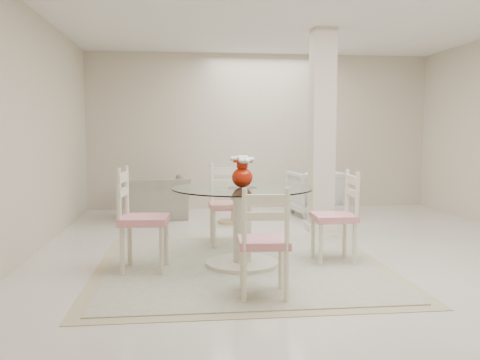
{
  "coord_description": "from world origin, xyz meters",
  "views": [
    {
      "loc": [
        -1.35,
        -5.38,
        1.33
      ],
      "look_at": [
        -0.78,
        -0.25,
        0.85
      ],
      "focal_mm": 38.0,
      "sensor_mm": 36.0,
      "label": 1
    }
  ],
  "objects": [
    {
      "name": "ground",
      "position": [
        0.0,
        0.0,
        0.0
      ],
      "size": [
        7.0,
        7.0,
        0.0
      ],
      "primitive_type": "plane",
      "color": "silver",
      "rests_on": "ground"
    },
    {
      "name": "room_shell",
      "position": [
        0.0,
        0.0,
        1.86
      ],
      "size": [
        6.02,
        7.02,
        2.71
      ],
      "color": "beige",
      "rests_on": "ground"
    },
    {
      "name": "column",
      "position": [
        0.5,
        1.3,
        1.35
      ],
      "size": [
        0.3,
        0.3,
        2.7
      ],
      "primitive_type": "cube",
      "color": "beige",
      "rests_on": "ground"
    },
    {
      "name": "area_rug",
      "position": [
        -0.78,
        -0.45,
        0.01
      ],
      "size": [
        2.87,
        2.87,
        0.02
      ],
      "color": "tan",
      "rests_on": "ground"
    },
    {
      "name": "dining_table",
      "position": [
        -0.78,
        -0.45,
        0.41
      ],
      "size": [
        1.38,
        1.38,
        0.8
      ],
      "rotation": [
        0.0,
        0.0,
        0.07
      ],
      "color": "beige",
      "rests_on": "ground"
    },
    {
      "name": "red_vase",
      "position": [
        -0.78,
        -0.45,
        0.95
      ],
      "size": [
        0.24,
        0.23,
        0.31
      ],
      "color": "#9C1604",
      "rests_on": "dining_table"
    },
    {
      "name": "dining_chair_east",
      "position": [
        0.24,
        -0.39,
        0.55
      ],
      "size": [
        0.43,
        0.43,
        1.04
      ],
      "rotation": [
        0.0,
        0.0,
        -1.6
      ],
      "color": "#EDE5C3",
      "rests_on": "ground"
    },
    {
      "name": "dining_chair_north",
      "position": [
        -0.84,
        0.57,
        0.56
      ],
      "size": [
        0.43,
        0.43,
        1.07
      ],
      "rotation": [
        0.0,
        0.0,
        0.01
      ],
      "color": "beige",
      "rests_on": "ground"
    },
    {
      "name": "dining_chair_west",
      "position": [
        -1.8,
        -0.5,
        0.59
      ],
      "size": [
        0.48,
        0.48,
        1.11
      ],
      "rotation": [
        0.0,
        0.0,
        1.49
      ],
      "color": "beige",
      "rests_on": "ground"
    },
    {
      "name": "dining_chair_south",
      "position": [
        -0.72,
        -1.46,
        0.53
      ],
      "size": [
        0.42,
        0.43,
        1.0
      ],
      "rotation": [
        0.0,
        0.0,
        3.08
      ],
      "color": "#F4EEC9",
      "rests_on": "ground"
    },
    {
      "name": "recliner_taupe",
      "position": [
        -1.79,
        2.56,
        0.33
      ],
      "size": [
        1.11,
        1.0,
        0.66
      ],
      "primitive_type": "imported",
      "rotation": [
        0.0,
        0.0,
        3.26
      ],
      "color": "gray",
      "rests_on": "ground"
    },
    {
      "name": "armchair_white",
      "position": [
        0.77,
        2.6,
        0.36
      ],
      "size": [
        0.87,
        0.89,
        0.73
      ],
      "primitive_type": "imported",
      "rotation": [
        0.0,
        0.0,
        3.27
      ],
      "color": "white",
      "rests_on": "ground"
    },
    {
      "name": "side_table",
      "position": [
        -0.63,
        2.02,
        0.22
      ],
      "size": [
        0.46,
        0.46,
        0.48
      ],
      "color": "tan",
      "rests_on": "ground"
    }
  ]
}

